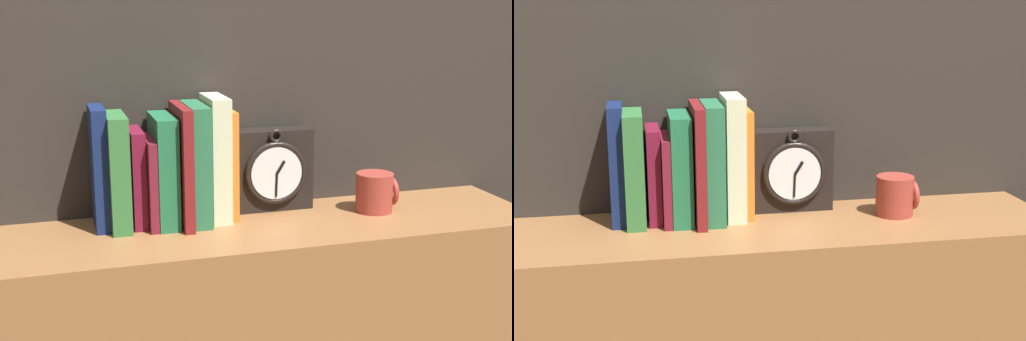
# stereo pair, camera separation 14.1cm
# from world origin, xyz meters

# --- Properties ---
(clock) EXTENTS (0.18, 0.07, 0.18)m
(clock) POSITION_xyz_m (0.07, 0.11, 0.87)
(clock) COLOR black
(clock) RESTS_ON bookshelf
(book_slot0_navy) EXTENTS (0.03, 0.11, 0.24)m
(book_slot0_navy) POSITION_xyz_m (-0.30, 0.08, 0.90)
(book_slot0_navy) COLOR navy
(book_slot0_navy) RESTS_ON bookshelf
(book_slot1_green) EXTENTS (0.04, 0.13, 0.23)m
(book_slot1_green) POSITION_xyz_m (-0.27, 0.07, 0.90)
(book_slot1_green) COLOR #327137
(book_slot1_green) RESTS_ON bookshelf
(book_slot2_maroon) EXTENTS (0.03, 0.11, 0.20)m
(book_slot2_maroon) POSITION_xyz_m (-0.23, 0.08, 0.88)
(book_slot2_maroon) COLOR maroon
(book_slot2_maroon) RESTS_ON bookshelf
(book_slot3_maroon) EXTENTS (0.02, 0.14, 0.18)m
(book_slot3_maroon) POSITION_xyz_m (-0.20, 0.07, 0.87)
(book_slot3_maroon) COLOR maroon
(book_slot3_maroon) RESTS_ON bookshelf
(book_slot4_green) EXTENTS (0.04, 0.14, 0.22)m
(book_slot4_green) POSITION_xyz_m (-0.17, 0.07, 0.89)
(book_slot4_green) COLOR #206A40
(book_slot4_green) RESTS_ON bookshelf
(book_slot5_maroon) EXTENTS (0.02, 0.16, 0.24)m
(book_slot5_maroon) POSITION_xyz_m (-0.14, 0.06, 0.90)
(book_slot5_maroon) COLOR maroon
(book_slot5_maroon) RESTS_ON bookshelf
(book_slot6_green) EXTENTS (0.04, 0.14, 0.24)m
(book_slot6_green) POSITION_xyz_m (-0.11, 0.07, 0.90)
(book_slot6_green) COLOR #276A44
(book_slot6_green) RESTS_ON bookshelf
(book_slot7_cream) EXTENTS (0.04, 0.12, 0.26)m
(book_slot7_cream) POSITION_xyz_m (-0.06, 0.08, 0.91)
(book_slot7_cream) COLOR beige
(book_slot7_cream) RESTS_ON bookshelf
(book_slot8_orange) EXTENTS (0.02, 0.11, 0.23)m
(book_slot8_orange) POSITION_xyz_m (-0.03, 0.08, 0.90)
(book_slot8_orange) COLOR orange
(book_slot8_orange) RESTS_ON bookshelf
(mug) EXTENTS (0.09, 0.08, 0.08)m
(mug) POSITION_xyz_m (0.28, 0.02, 0.82)
(mug) COLOR #9E382D
(mug) RESTS_ON bookshelf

